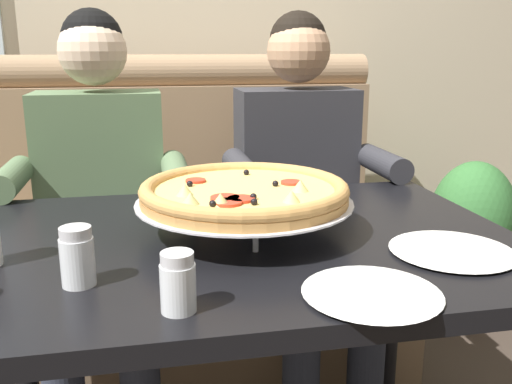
# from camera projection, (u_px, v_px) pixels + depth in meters

# --- Properties ---
(booth_bench) EXTENTS (1.46, 0.78, 1.13)m
(booth_bench) POSITION_uv_depth(u_px,v_px,m) (200.00, 251.00, 2.13)
(booth_bench) COLOR #937556
(booth_bench) RESTS_ON ground_plane
(dining_table) EXTENTS (1.22, 0.83, 0.76)m
(dining_table) POSITION_uv_depth(u_px,v_px,m) (237.00, 279.00, 1.23)
(dining_table) COLOR black
(dining_table) RESTS_ON ground_plane
(diner_left) EXTENTS (0.54, 0.64, 1.27)m
(diner_left) POSITION_uv_depth(u_px,v_px,m) (100.00, 194.00, 1.74)
(diner_left) COLOR #2D3342
(diner_left) RESTS_ON ground_plane
(diner_right) EXTENTS (0.54, 0.64, 1.27)m
(diner_right) POSITION_uv_depth(u_px,v_px,m) (303.00, 184.00, 1.87)
(diner_right) COLOR #2D3342
(diner_right) RESTS_ON ground_plane
(pizza) EXTENTS (0.48, 0.48, 0.12)m
(pizza) POSITION_uv_depth(u_px,v_px,m) (244.00, 193.00, 1.21)
(pizza) COLOR silver
(pizza) RESTS_ON dining_table
(shaker_parmesan) EXTENTS (0.06, 0.06, 0.10)m
(shaker_parmesan) POSITION_uv_depth(u_px,v_px,m) (178.00, 287.00, 0.86)
(shaker_parmesan) COLOR white
(shaker_parmesan) RESTS_ON dining_table
(shaker_oregano) EXTENTS (0.06, 0.06, 0.10)m
(shaker_oregano) POSITION_uv_depth(u_px,v_px,m) (78.00, 261.00, 0.95)
(shaker_oregano) COLOR white
(shaker_oregano) RESTS_ON dining_table
(plate_near_left) EXTENTS (0.23, 0.23, 0.02)m
(plate_near_left) POSITION_uv_depth(u_px,v_px,m) (372.00, 290.00, 0.92)
(plate_near_left) COLOR white
(plate_near_left) RESTS_ON dining_table
(plate_near_right) EXTENTS (0.25, 0.25, 0.02)m
(plate_near_right) POSITION_uv_depth(u_px,v_px,m) (452.00, 248.00, 1.11)
(plate_near_right) COLOR white
(plate_near_right) RESTS_ON dining_table
(potted_plant) EXTENTS (0.36, 0.36, 0.70)m
(potted_plant) POSITION_uv_depth(u_px,v_px,m) (471.00, 233.00, 2.38)
(potted_plant) COLOR brown
(potted_plant) RESTS_ON ground_plane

